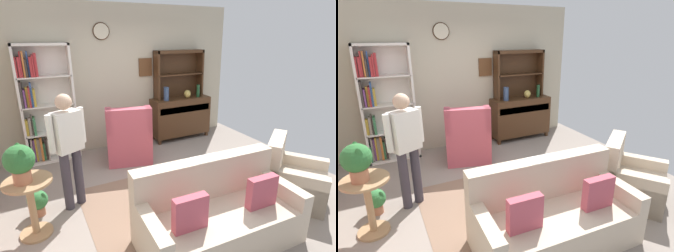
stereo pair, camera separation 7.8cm
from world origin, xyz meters
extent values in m
cube|color=gray|center=(0.00, 0.00, -0.01)|extent=(5.40, 4.60, 0.02)
cube|color=#BCB299|center=(0.00, 2.13, 1.40)|extent=(5.00, 0.06, 2.80)
cylinder|color=beige|center=(-0.31, 2.08, 2.29)|extent=(0.28, 0.03, 0.28)
torus|color=#382314|center=(-0.31, 2.08, 2.29)|extent=(0.31, 0.02, 0.31)
cube|color=brown|center=(0.55, 2.08, 1.59)|extent=(0.28, 0.03, 0.36)
cube|color=#846651|center=(0.20, -0.30, 0.00)|extent=(2.90, 1.85, 0.01)
cube|color=silver|center=(-1.81, 1.93, 1.05)|extent=(0.04, 0.30, 2.10)
cube|color=silver|center=(-0.95, 1.93, 1.05)|extent=(0.04, 0.30, 2.10)
cube|color=silver|center=(-1.38, 1.93, 2.08)|extent=(0.90, 0.30, 0.04)
cube|color=silver|center=(-1.38, 1.93, 0.02)|extent=(0.90, 0.30, 0.04)
cube|color=silver|center=(-1.38, 2.07, 1.05)|extent=(0.90, 0.01, 2.10)
cube|color=silver|center=(-1.38, 1.93, 0.55)|extent=(0.86, 0.30, 0.02)
cube|color=#337247|center=(-1.78, 1.91, 0.20)|extent=(0.02, 0.21, 0.30)
cube|color=gray|center=(-1.75, 1.91, 0.27)|extent=(0.03, 0.15, 0.44)
cube|color=#723F7F|center=(-1.72, 1.91, 0.26)|extent=(0.02, 0.12, 0.41)
cube|color=gold|center=(-1.68, 1.91, 0.27)|extent=(0.03, 0.11, 0.43)
cube|color=gray|center=(-1.64, 1.91, 0.26)|extent=(0.04, 0.10, 0.41)
cube|color=#CC7233|center=(-1.60, 1.91, 0.27)|extent=(0.04, 0.18, 0.44)
cube|color=#337247|center=(-1.56, 1.91, 0.21)|extent=(0.03, 0.12, 0.32)
cube|color=#3F3833|center=(-1.52, 1.91, 0.25)|extent=(0.03, 0.11, 0.40)
cube|color=gray|center=(-1.49, 1.91, 0.24)|extent=(0.02, 0.22, 0.38)
cube|color=silver|center=(-1.38, 1.93, 1.05)|extent=(0.86, 0.30, 0.02)
cube|color=gold|center=(-1.77, 1.91, 0.69)|extent=(0.04, 0.11, 0.28)
cube|color=gray|center=(-1.72, 1.91, 0.71)|extent=(0.04, 0.12, 0.31)
cube|color=#3F3833|center=(-1.69, 1.91, 0.73)|extent=(0.02, 0.12, 0.35)
cube|color=#337247|center=(-1.65, 1.91, 0.71)|extent=(0.04, 0.19, 0.31)
cube|color=silver|center=(-1.38, 1.93, 1.56)|extent=(0.86, 0.30, 0.02)
cube|color=#3F3833|center=(-1.77, 1.91, 1.28)|extent=(0.04, 0.20, 0.44)
cube|color=#723F7F|center=(-1.73, 1.91, 1.21)|extent=(0.03, 0.18, 0.30)
cube|color=gold|center=(-1.69, 1.91, 1.23)|extent=(0.04, 0.11, 0.34)
cube|color=#B22D33|center=(-1.66, 1.91, 1.23)|extent=(0.02, 0.23, 0.34)
cube|color=#284C8C|center=(-1.62, 1.91, 1.26)|extent=(0.03, 0.17, 0.41)
cube|color=gold|center=(-1.58, 1.91, 1.21)|extent=(0.04, 0.13, 0.30)
cube|color=#B22D33|center=(-1.78, 1.91, 1.73)|extent=(0.03, 0.13, 0.33)
cube|color=#B22D33|center=(-1.74, 1.91, 1.73)|extent=(0.04, 0.12, 0.33)
cube|color=#B22D33|center=(-1.70, 1.91, 1.77)|extent=(0.02, 0.11, 0.41)
cube|color=#CC7233|center=(-1.67, 1.91, 1.77)|extent=(0.03, 0.15, 0.41)
cube|color=#3F3833|center=(-1.64, 1.91, 1.71)|extent=(0.03, 0.16, 0.29)
cube|color=#284C8C|center=(-1.60, 1.91, 1.77)|extent=(0.02, 0.11, 0.41)
cube|color=#B22D33|center=(-1.56, 1.91, 1.73)|extent=(0.04, 0.21, 0.32)
cube|color=#B22D33|center=(-1.53, 1.91, 1.74)|extent=(0.02, 0.24, 0.36)
cube|color=#B22D33|center=(-1.49, 1.91, 1.75)|extent=(0.04, 0.16, 0.38)
cube|color=#422816|center=(1.27, 1.86, 0.51)|extent=(1.30, 0.45, 0.82)
cube|color=#422816|center=(0.67, 1.69, 0.05)|extent=(0.06, 0.06, 0.10)
cube|color=#422816|center=(1.87, 1.69, 0.05)|extent=(0.06, 0.06, 0.10)
cube|color=#422816|center=(0.67, 2.04, 0.05)|extent=(0.06, 0.06, 0.10)
cube|color=#422816|center=(1.87, 2.04, 0.05)|extent=(0.06, 0.06, 0.10)
cube|color=#352012|center=(1.27, 1.64, 0.71)|extent=(1.20, 0.01, 0.14)
cube|color=#422816|center=(0.74, 1.94, 1.42)|extent=(0.04, 0.26, 1.00)
cube|color=#422816|center=(1.80, 1.94, 1.42)|extent=(0.04, 0.26, 1.00)
cube|color=#422816|center=(1.27, 1.94, 1.89)|extent=(1.10, 0.26, 0.06)
cube|color=#422816|center=(1.27, 1.94, 1.42)|extent=(1.06, 0.26, 0.02)
cube|color=#422816|center=(1.27, 2.06, 1.42)|extent=(1.10, 0.01, 1.00)
cylinder|color=#33476B|center=(0.88, 1.78, 1.06)|extent=(0.11, 0.11, 0.28)
ellipsoid|color=tan|center=(1.40, 1.79, 1.01)|extent=(0.15, 0.15, 0.17)
cylinder|color=#194223|center=(1.66, 1.77, 1.06)|extent=(0.07, 0.07, 0.27)
cube|color=beige|center=(0.01, -1.22, 0.21)|extent=(1.84, 0.93, 0.42)
cube|color=beige|center=(0.02, -0.89, 0.66)|extent=(1.81, 0.28, 0.48)
cube|color=beige|center=(-0.82, -1.18, 0.30)|extent=(0.18, 0.86, 0.60)
cube|color=beige|center=(0.84, -1.25, 0.30)|extent=(0.18, 0.86, 0.60)
cube|color=#B74C5B|center=(-0.44, -1.32, 0.60)|extent=(0.36, 0.12, 0.36)
cube|color=#B74C5B|center=(0.46, -1.35, 0.60)|extent=(0.36, 0.12, 0.36)
cube|color=white|center=(0.02, -0.89, 0.90)|extent=(0.37, 0.20, 0.00)
cube|color=beige|center=(1.49, -1.01, 0.20)|extent=(1.06, 1.07, 0.40)
cube|color=beige|center=(1.32, -0.76, 0.64)|extent=(0.72, 0.58, 0.48)
cube|color=beige|center=(1.25, -1.18, 0.28)|extent=(0.57, 0.72, 0.55)
cube|color=beige|center=(1.74, -0.83, 0.28)|extent=(0.57, 0.72, 0.55)
cube|color=#B74C5B|center=(-0.13, 1.35, 0.21)|extent=(0.95, 0.97, 0.42)
cube|color=#B74C5B|center=(-0.21, 1.06, 0.74)|extent=(0.81, 0.39, 0.63)
cube|color=#B74C5B|center=(0.13, 1.02, 0.83)|extent=(0.17, 0.30, 0.44)
cube|color=#B74C5B|center=(-0.53, 1.18, 0.83)|extent=(0.17, 0.30, 0.44)
cylinder|color=#A87F56|center=(-1.82, -0.12, 0.70)|extent=(0.52, 0.52, 0.03)
cylinder|color=#A87F56|center=(-1.82, -0.12, 0.34)|extent=(0.08, 0.08, 0.68)
cylinder|color=#A87F56|center=(-1.82, -0.12, 0.01)|extent=(0.36, 0.36, 0.03)
cylinder|color=#AD6B4C|center=(-1.85, -0.15, 0.79)|extent=(0.19, 0.19, 0.15)
sphere|color=#2D6B33|center=(-1.85, -0.15, 0.99)|extent=(0.31, 0.31, 0.31)
ellipsoid|color=#2D6B33|center=(-1.85, -0.04, 1.03)|extent=(0.09, 0.06, 0.22)
ellipsoid|color=#2D6B33|center=(-1.82, -0.26, 1.03)|extent=(0.09, 0.06, 0.22)
cylinder|color=#AD6B4C|center=(-1.76, 0.25, 0.06)|extent=(0.15, 0.15, 0.12)
sphere|color=#387F42|center=(-1.76, 0.25, 0.22)|extent=(0.25, 0.25, 0.25)
ellipsoid|color=#387F42|center=(-1.85, 0.26, 0.25)|extent=(0.07, 0.04, 0.18)
ellipsoid|color=#387F42|center=(-1.69, 0.20, 0.25)|extent=(0.07, 0.04, 0.18)
ellipsoid|color=#387F42|center=(-1.73, 0.34, 0.25)|extent=(0.07, 0.04, 0.18)
cylinder|color=#38333D|center=(-1.38, 0.22, 0.41)|extent=(0.16, 0.16, 0.82)
cylinder|color=#38333D|center=(-1.22, 0.30, 0.41)|extent=(0.16, 0.16, 0.82)
cube|color=silver|center=(-1.30, 0.26, 1.08)|extent=(0.39, 0.33, 0.52)
sphere|color=tan|center=(-1.30, 0.26, 1.46)|extent=(0.27, 0.27, 0.20)
cylinder|color=silver|center=(-1.50, 0.16, 1.11)|extent=(0.11, 0.11, 0.48)
cylinder|color=silver|center=(-1.10, 0.35, 1.11)|extent=(0.11, 0.11, 0.48)
cube|color=#422816|center=(-0.09, -0.36, 0.40)|extent=(0.80, 0.50, 0.03)
cube|color=#422816|center=(-0.46, -0.58, 0.20)|extent=(0.05, 0.05, 0.39)
cube|color=#422816|center=(0.28, -0.58, 0.20)|extent=(0.05, 0.05, 0.39)
cube|color=#422816|center=(-0.46, -0.14, 0.20)|extent=(0.05, 0.05, 0.39)
cube|color=#422816|center=(0.28, -0.14, 0.20)|extent=(0.05, 0.05, 0.39)
cube|color=#3F3833|center=(-0.01, -0.44, 0.43)|extent=(0.19, 0.15, 0.02)
cube|color=#337247|center=(-0.01, -0.46, 0.46)|extent=(0.19, 0.13, 0.03)
camera|label=1|loc=(-1.66, -3.20, 2.25)|focal=29.25mm
camera|label=2|loc=(-1.59, -3.23, 2.25)|focal=29.25mm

